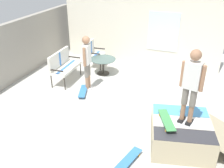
{
  "coord_description": "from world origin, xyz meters",
  "views": [
    {
      "loc": [
        -5.29,
        -1.82,
        3.81
      ],
      "look_at": [
        0.37,
        0.32,
        0.7
      ],
      "focal_mm": 40.31,
      "sensor_mm": 36.0,
      "label": 1
    }
  ],
  "objects_px": {
    "patio_bench": "(63,64)",
    "patio_table": "(103,63)",
    "person_skater": "(191,82)",
    "patio_chair_near_house": "(94,51)",
    "skateboard_on_ramp": "(167,120)",
    "skateboard_spare": "(129,159)",
    "person_watching": "(87,59)",
    "skateboard_by_bench": "(83,91)",
    "skate_ramp": "(182,133)"
  },
  "relations": [
    {
      "from": "skate_ramp",
      "to": "person_watching",
      "type": "relative_size",
      "value": 1.34
    },
    {
      "from": "patio_table",
      "to": "skateboard_by_bench",
      "type": "xyz_separation_m",
      "value": [
        -1.57,
        0.02,
        -0.32
      ]
    },
    {
      "from": "patio_chair_near_house",
      "to": "skateboard_spare",
      "type": "height_order",
      "value": "patio_chair_near_house"
    },
    {
      "from": "skateboard_by_bench",
      "to": "patio_bench",
      "type": "bearing_deg",
      "value": 59.51
    },
    {
      "from": "skate_ramp",
      "to": "person_skater",
      "type": "height_order",
      "value": "person_skater"
    },
    {
      "from": "person_watching",
      "to": "skateboard_by_bench",
      "type": "distance_m",
      "value": 0.99
    },
    {
      "from": "skateboard_spare",
      "to": "patio_bench",
      "type": "bearing_deg",
      "value": 48.01
    },
    {
      "from": "patio_bench",
      "to": "skateboard_by_bench",
      "type": "bearing_deg",
      "value": -120.49
    },
    {
      "from": "skate_ramp",
      "to": "person_skater",
      "type": "xyz_separation_m",
      "value": [
        0.02,
        -0.02,
        1.25
      ]
    },
    {
      "from": "person_skater",
      "to": "skateboard_spare",
      "type": "xyz_separation_m",
      "value": [
        -0.99,
        0.95,
        -1.47
      ]
    },
    {
      "from": "person_watching",
      "to": "skateboard_by_bench",
      "type": "height_order",
      "value": "person_watching"
    },
    {
      "from": "person_watching",
      "to": "person_skater",
      "type": "xyz_separation_m",
      "value": [
        -1.63,
        -3.12,
        0.54
      ]
    },
    {
      "from": "person_watching",
      "to": "patio_table",
      "type": "bearing_deg",
      "value": -0.51
    },
    {
      "from": "skateboard_spare",
      "to": "person_watching",
      "type": "bearing_deg",
      "value": 39.61
    },
    {
      "from": "patio_table",
      "to": "skateboard_by_bench",
      "type": "distance_m",
      "value": 1.61
    },
    {
      "from": "patio_chair_near_house",
      "to": "skateboard_spare",
      "type": "bearing_deg",
      "value": -147.74
    },
    {
      "from": "patio_chair_near_house",
      "to": "skateboard_on_ramp",
      "type": "xyz_separation_m",
      "value": [
        -3.55,
        -3.32,
        0.07
      ]
    },
    {
      "from": "patio_chair_near_house",
      "to": "skateboard_on_ramp",
      "type": "relative_size",
      "value": 1.26
    },
    {
      "from": "skate_ramp",
      "to": "patio_chair_near_house",
      "type": "relative_size",
      "value": 2.27
    },
    {
      "from": "skate_ramp",
      "to": "skateboard_spare",
      "type": "xyz_separation_m",
      "value": [
        -0.97,
        0.93,
        -0.21
      ]
    },
    {
      "from": "patio_chair_near_house",
      "to": "skate_ramp",
      "type": "bearing_deg",
      "value": -132.54
    },
    {
      "from": "skateboard_by_bench",
      "to": "skateboard_spare",
      "type": "bearing_deg",
      "value": -136.24
    },
    {
      "from": "skateboard_by_bench",
      "to": "skateboard_spare",
      "type": "relative_size",
      "value": 1.0
    },
    {
      "from": "patio_bench",
      "to": "patio_table",
      "type": "bearing_deg",
      "value": -46.68
    },
    {
      "from": "skateboard_on_ramp",
      "to": "patio_bench",
      "type": "bearing_deg",
      "value": 61.1
    },
    {
      "from": "skateboard_on_ramp",
      "to": "skateboard_by_bench",
      "type": "bearing_deg",
      "value": 61.69
    },
    {
      "from": "patio_table",
      "to": "skateboard_spare",
      "type": "relative_size",
      "value": 1.09
    },
    {
      "from": "patio_table",
      "to": "person_skater",
      "type": "relative_size",
      "value": 0.55
    },
    {
      "from": "skateboard_by_bench",
      "to": "patio_chair_near_house",
      "type": "bearing_deg",
      "value": 15.13
    },
    {
      "from": "skate_ramp",
      "to": "patio_bench",
      "type": "bearing_deg",
      "value": 65.22
    },
    {
      "from": "person_skater",
      "to": "skateboard_spare",
      "type": "bearing_deg",
      "value": 135.97
    },
    {
      "from": "skateboard_by_bench",
      "to": "skateboard_spare",
      "type": "xyz_separation_m",
      "value": [
        -2.28,
        -2.18,
        0.0
      ]
    },
    {
      "from": "patio_table",
      "to": "skateboard_spare",
      "type": "height_order",
      "value": "patio_table"
    },
    {
      "from": "patio_bench",
      "to": "patio_chair_near_house",
      "type": "height_order",
      "value": "same"
    },
    {
      "from": "person_watching",
      "to": "skateboard_spare",
      "type": "distance_m",
      "value": 3.53
    },
    {
      "from": "patio_bench",
      "to": "skateboard_by_bench",
      "type": "height_order",
      "value": "patio_bench"
    },
    {
      "from": "person_watching",
      "to": "skateboard_spare",
      "type": "bearing_deg",
      "value": -140.39
    },
    {
      "from": "skate_ramp",
      "to": "skateboard_by_bench",
      "type": "height_order",
      "value": "skate_ramp"
    },
    {
      "from": "patio_table",
      "to": "person_watching",
      "type": "height_order",
      "value": "person_watching"
    },
    {
      "from": "patio_chair_near_house",
      "to": "person_skater",
      "type": "xyz_separation_m",
      "value": [
        -3.35,
        -3.69,
        0.94
      ]
    },
    {
      "from": "patio_chair_near_house",
      "to": "skateboard_on_ramp",
      "type": "bearing_deg",
      "value": -136.9
    },
    {
      "from": "person_skater",
      "to": "patio_table",
      "type": "bearing_deg",
      "value": 47.39
    },
    {
      "from": "patio_bench",
      "to": "skateboard_spare",
      "type": "xyz_separation_m",
      "value": [
        -2.87,
        -3.19,
        -0.53
      ]
    },
    {
      "from": "skate_ramp",
      "to": "skateboard_by_bench",
      "type": "bearing_deg",
      "value": 67.2
    },
    {
      "from": "patio_bench",
      "to": "person_skater",
      "type": "distance_m",
      "value": 4.65
    },
    {
      "from": "patio_chair_near_house",
      "to": "patio_table",
      "type": "height_order",
      "value": "patio_chair_near_house"
    },
    {
      "from": "patio_table",
      "to": "skate_ramp",
      "type": "bearing_deg",
      "value": -133.0
    },
    {
      "from": "patio_table",
      "to": "skateboard_spare",
      "type": "xyz_separation_m",
      "value": [
        -3.85,
        -2.16,
        -0.32
      ]
    },
    {
      "from": "person_watching",
      "to": "person_skater",
      "type": "bearing_deg",
      "value": -117.6
    },
    {
      "from": "skateboard_spare",
      "to": "skateboard_on_ramp",
      "type": "distance_m",
      "value": 1.15
    }
  ]
}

